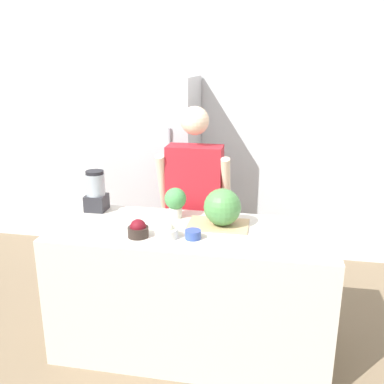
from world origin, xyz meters
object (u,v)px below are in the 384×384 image
watermelon (222,207)px  bowl_cream (166,231)px  refrigerator (155,174)px  potted_plant (175,201)px  bowl_cherries (138,230)px  bowl_small_blue (193,234)px  person (195,209)px  blender (96,192)px

watermelon → bowl_cream: size_ratio=1.71×
refrigerator → potted_plant: (0.45, -1.11, 0.11)m
bowl_cherries → bowl_cream: (0.18, 0.02, -0.01)m
refrigerator → bowl_small_blue: (0.65, -1.46, 0.01)m
watermelon → bowl_cherries: bearing=-151.7°
bowl_cherries → potted_plant: potted_plant is taller
person → blender: bearing=-154.9°
watermelon → potted_plant: watermelon is taller
refrigerator → potted_plant: 1.20m
bowl_cherries → blender: 0.64m
person → blender: 0.79m
bowl_cherries → potted_plant: bearing=67.9°
bowl_cherries → person: bearing=73.1°
person → bowl_cream: size_ratio=11.35×
bowl_cherries → blender: (-0.46, 0.43, 0.10)m
watermelon → bowl_small_blue: 0.31m
potted_plant → bowl_cream: bearing=-86.5°
refrigerator → potted_plant: bearing=-67.8°
bowl_cream → bowl_small_blue: 0.17m
person → bowl_cream: person is taller
refrigerator → person: 0.91m
bowl_cream → blender: 0.77m
refrigerator → person: bearing=-54.5°
bowl_cream → person: bearing=86.1°
watermelon → bowl_small_blue: size_ratio=2.46×
person → bowl_cream: 0.74m
bowl_cream → bowl_small_blue: bowl_cream is taller
refrigerator → bowl_cream: bearing=-72.1°
bowl_cherries → blender: blender is taller
bowl_cherries → blender: bearing=136.9°
watermelon → blender: size_ratio=0.82×
watermelon → bowl_cream: watermelon is taller
person → potted_plant: 0.42m
person → bowl_cherries: size_ratio=12.46×
bowl_small_blue → bowl_cream: bearing=-175.6°
refrigerator → bowl_cherries: 1.52m
person → bowl_small_blue: person is taller
person → potted_plant: (-0.07, -0.37, 0.19)m
bowl_cherries → bowl_cream: bearing=6.3°
blender → bowl_cream: bearing=-32.7°
refrigerator → potted_plant: size_ratio=8.44×
blender → potted_plant: size_ratio=1.39×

